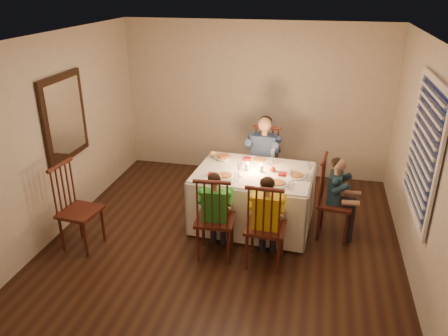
% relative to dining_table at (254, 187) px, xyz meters
% --- Properties ---
extents(ground, '(5.00, 5.00, 0.00)m').
position_rel_dining_table_xyz_m(ground, '(-0.29, -0.64, -0.59)').
color(ground, black).
rests_on(ground, ground).
extents(wall_left, '(0.02, 5.00, 2.60)m').
position_rel_dining_table_xyz_m(wall_left, '(-2.54, -0.64, 0.71)').
color(wall_left, '#BBAF9F').
rests_on(wall_left, ground).
extents(wall_right, '(0.02, 5.00, 2.60)m').
position_rel_dining_table_xyz_m(wall_right, '(1.96, -0.64, 0.71)').
color(wall_right, '#BBAF9F').
rests_on(wall_right, ground).
extents(wall_back, '(4.50, 0.02, 2.60)m').
position_rel_dining_table_xyz_m(wall_back, '(-0.29, 1.86, 0.71)').
color(wall_back, '#BBAF9F').
rests_on(wall_back, ground).
extents(ceiling, '(5.00, 5.00, 0.00)m').
position_rel_dining_table_xyz_m(ceiling, '(-0.29, -0.64, 2.01)').
color(ceiling, white).
rests_on(ceiling, wall_back).
extents(dining_table, '(1.64, 1.23, 0.79)m').
position_rel_dining_table_xyz_m(dining_table, '(0.00, 0.00, 0.00)').
color(dining_table, silver).
rests_on(dining_table, ground).
extents(chair_adult, '(0.49, 0.47, 1.12)m').
position_rel_dining_table_xyz_m(chair_adult, '(0.01, 0.87, -0.59)').
color(chair_adult, '#3B1810').
rests_on(chair_adult, ground).
extents(chair_near_left, '(0.49, 0.47, 1.12)m').
position_rel_dining_table_xyz_m(chair_near_left, '(-0.34, -0.82, -0.59)').
color(chair_near_left, '#3B1810').
rests_on(chair_near_left, ground).
extents(chair_near_right, '(0.47, 0.45, 1.12)m').
position_rel_dining_table_xyz_m(chair_near_right, '(0.28, -0.86, -0.59)').
color(chair_near_right, '#3B1810').
rests_on(chair_near_right, ground).
extents(chair_end, '(0.49, 0.51, 1.12)m').
position_rel_dining_table_xyz_m(chair_end, '(1.10, -0.05, -0.59)').
color(chair_end, '#3B1810').
rests_on(chair_end, ground).
extents(chair_extra, '(0.50, 0.52, 1.14)m').
position_rel_dining_table_xyz_m(chair_extra, '(-2.04, -1.01, -0.59)').
color(chair_extra, '#3B1810').
rests_on(chair_extra, ground).
extents(adult, '(0.54, 0.50, 1.32)m').
position_rel_dining_table_xyz_m(adult, '(0.01, 0.87, -0.59)').
color(adult, '#314A7C').
rests_on(adult, ground).
extents(child_green, '(0.42, 0.39, 1.13)m').
position_rel_dining_table_xyz_m(child_green, '(-0.34, -0.82, -0.59)').
color(child_green, green).
rests_on(child_green, ground).
extents(child_yellow, '(0.42, 0.39, 1.17)m').
position_rel_dining_table_xyz_m(child_yellow, '(0.28, -0.86, -0.59)').
color(child_yellow, yellow).
rests_on(child_yellow, ground).
extents(child_teal, '(0.40, 0.43, 1.13)m').
position_rel_dining_table_xyz_m(child_teal, '(1.10, -0.05, -0.59)').
color(child_teal, '#19313F').
rests_on(child_teal, ground).
extents(setting_adult, '(0.28, 0.28, 0.02)m').
position_rel_dining_table_xyz_m(setting_adult, '(0.02, 0.36, 0.25)').
color(setting_adult, white).
rests_on(setting_adult, dining_table).
extents(setting_green, '(0.28, 0.28, 0.02)m').
position_rel_dining_table_xyz_m(setting_green, '(-0.34, -0.27, 0.25)').
color(setting_green, white).
rests_on(setting_green, dining_table).
extents(setting_yellow, '(0.28, 0.28, 0.02)m').
position_rel_dining_table_xyz_m(setting_yellow, '(0.36, -0.34, 0.25)').
color(setting_yellow, white).
rests_on(setting_yellow, dining_table).
extents(setting_teal, '(0.28, 0.28, 0.02)m').
position_rel_dining_table_xyz_m(setting_teal, '(0.56, -0.06, 0.25)').
color(setting_teal, white).
rests_on(setting_teal, dining_table).
extents(candle_left, '(0.06, 0.06, 0.10)m').
position_rel_dining_table_xyz_m(candle_left, '(-0.09, 0.01, 0.29)').
color(candle_left, white).
rests_on(candle_left, dining_table).
extents(candle_right, '(0.06, 0.06, 0.10)m').
position_rel_dining_table_xyz_m(candle_right, '(0.10, -0.01, 0.29)').
color(candle_right, white).
rests_on(candle_right, dining_table).
extents(squash, '(0.09, 0.09, 0.09)m').
position_rel_dining_table_xyz_m(squash, '(-0.66, 0.37, 0.28)').
color(squash, yellow).
rests_on(squash, dining_table).
extents(orange_fruit, '(0.08, 0.08, 0.08)m').
position_rel_dining_table_xyz_m(orange_fruit, '(0.24, 0.04, 0.28)').
color(orange_fruit, '#E64F13').
rests_on(orange_fruit, dining_table).
extents(serving_bowl, '(0.31, 0.31, 0.06)m').
position_rel_dining_table_xyz_m(serving_bowl, '(-0.49, 0.30, 0.26)').
color(serving_bowl, white).
rests_on(serving_bowl, dining_table).
extents(wall_mirror, '(0.06, 0.95, 1.15)m').
position_rel_dining_table_xyz_m(wall_mirror, '(-2.51, -0.34, 0.91)').
color(wall_mirror, black).
rests_on(wall_mirror, wall_left).
extents(window_blinds, '(0.07, 1.34, 1.54)m').
position_rel_dining_table_xyz_m(window_blinds, '(1.92, -0.54, 0.91)').
color(window_blinds, black).
rests_on(window_blinds, wall_right).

